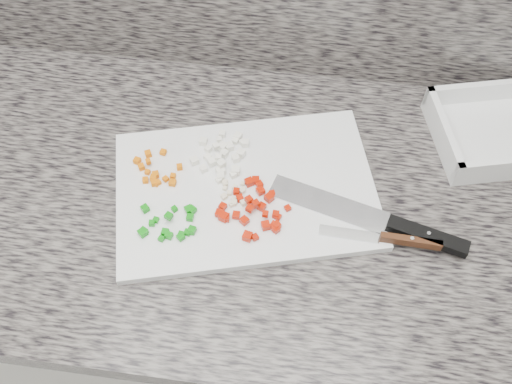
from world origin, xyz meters
TOP-DOWN VIEW (x-y plane):
  - cabinet at (0.00, 1.44)m, footprint 3.92×0.62m
  - countertop at (0.00, 1.44)m, footprint 3.96×0.64m
  - cutting_board at (0.04, 1.44)m, footprint 0.49×0.39m
  - carrot_pile at (-0.11, 1.45)m, footprint 0.09×0.08m
  - onion_pile at (-0.00, 1.50)m, footprint 0.10×0.11m
  - green_pepper_pile at (-0.06, 1.35)m, footprint 0.10×0.07m
  - red_pepper_pile at (0.06, 1.40)m, footprint 0.12×0.12m
  - garlic_pile at (0.03, 1.42)m, footprint 0.05×0.05m
  - chef_knife at (0.29, 1.40)m, footprint 0.32×0.12m
  - paring_knife at (0.29, 1.37)m, footprint 0.19×0.02m
  - tray at (0.49, 1.62)m, footprint 0.29×0.24m

SIDE VIEW (x-z plane):
  - cabinet at x=0.00m, z-range 0.00..0.86m
  - countertop at x=0.00m, z-range 0.86..0.90m
  - cutting_board at x=0.04m, z-range 0.90..0.91m
  - tray at x=0.49m, z-range 0.89..0.94m
  - garlic_pile at x=0.03m, z-range 0.91..0.92m
  - carrot_pile at x=-0.11m, z-range 0.91..0.93m
  - chef_knife at x=0.29m, z-range 0.91..0.93m
  - green_pepper_pile at x=-0.06m, z-range 0.91..0.93m
  - paring_knife at x=0.29m, z-range 0.91..0.93m
  - red_pepper_pile at x=0.06m, z-range 0.91..0.93m
  - onion_pile at x=0.00m, z-range 0.91..0.93m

